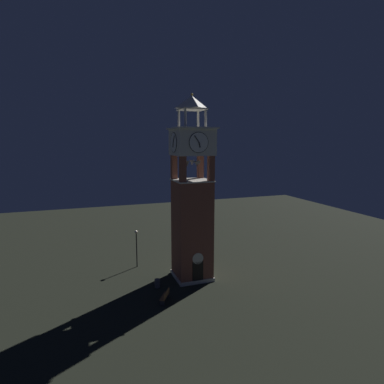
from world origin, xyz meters
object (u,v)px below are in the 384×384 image
at_px(park_bench, 165,296).
at_px(trash_bin, 157,283).
at_px(lamp_post, 136,242).
at_px(clock_tower, 192,205).

relative_size(park_bench, trash_bin, 1.99).
bearing_deg(lamp_post, clock_tower, -43.96).
xyz_separation_m(clock_tower, lamp_post, (-4.77, 4.60, -4.60)).
height_order(lamp_post, trash_bin, lamp_post).
distance_m(park_bench, lamp_post, 8.89).
relative_size(lamp_post, trash_bin, 5.13).
xyz_separation_m(park_bench, trash_bin, (-0.01, 2.83, -0.08)).
xyz_separation_m(clock_tower, trash_bin, (-3.85, -1.09, -7.02)).
bearing_deg(park_bench, clock_tower, 45.64).
bearing_deg(park_bench, lamp_post, 96.24).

